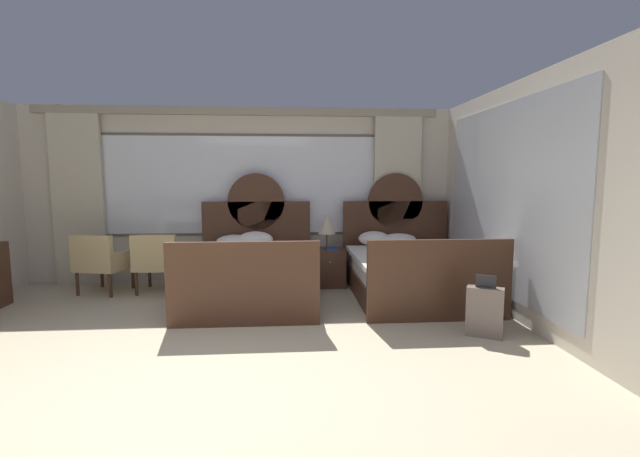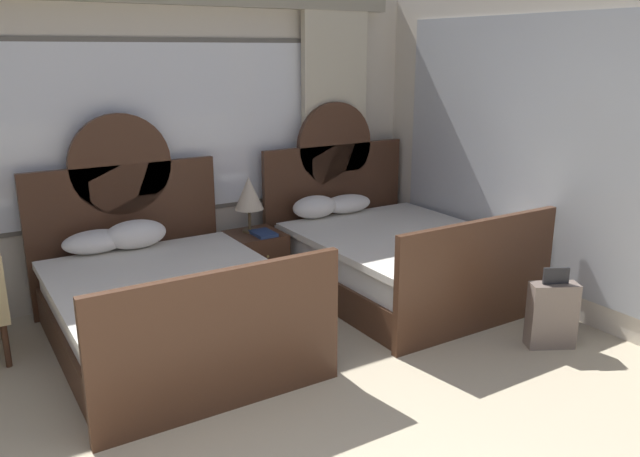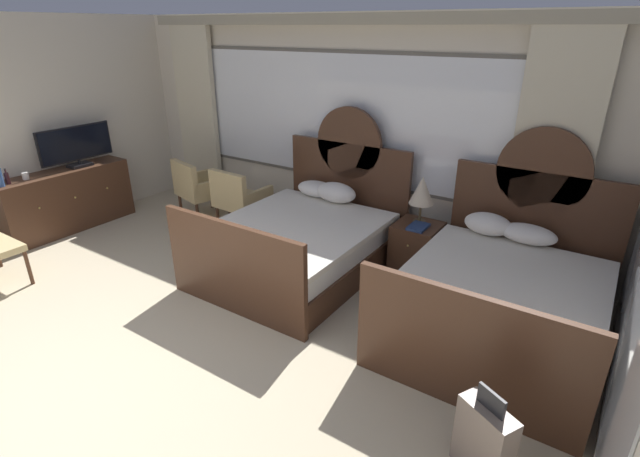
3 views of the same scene
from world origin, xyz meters
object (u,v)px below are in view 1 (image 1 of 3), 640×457
at_px(bed_near_mirror, 411,271).
at_px(nightstand_between_beds, 328,267).
at_px(suitcase_on_floor, 485,311).
at_px(table_lamp_on_nightstand, 327,224).
at_px(book_on_nightstand, 332,249).
at_px(bed_near_window, 252,273).
at_px(armchair_by_window_left, 158,260).
at_px(armchair_by_window_centre, 101,260).

distance_m(bed_near_mirror, nightstand_between_beds, 1.27).
distance_m(bed_near_mirror, suitcase_on_floor, 1.61).
bearing_deg(table_lamp_on_nightstand, bed_near_mirror, -33.54).
xyz_separation_m(book_on_nightstand, suitcase_on_floor, (1.35, -2.15, -0.32)).
relative_size(nightstand_between_beds, book_on_nightstand, 2.15).
xyz_separation_m(bed_near_window, table_lamp_on_nightstand, (1.07, 0.73, 0.57)).
bearing_deg(table_lamp_on_nightstand, nightstand_between_beds, -74.06).
height_order(book_on_nightstand, armchair_by_window_left, armchair_by_window_left).
bearing_deg(book_on_nightstand, armchair_by_window_left, -177.01).
xyz_separation_m(book_on_nightstand, armchair_by_window_centre, (-3.25, -0.13, -0.11)).
height_order(nightstand_between_beds, book_on_nightstand, book_on_nightstand).
relative_size(bed_near_window, bed_near_mirror, 1.00).
relative_size(bed_near_mirror, suitcase_on_floor, 3.37).
relative_size(book_on_nightstand, suitcase_on_floor, 0.41).
distance_m(table_lamp_on_nightstand, book_on_nightstand, 0.39).
xyz_separation_m(table_lamp_on_nightstand, armchair_by_window_centre, (-3.19, -0.29, -0.45)).
distance_m(armchair_by_window_left, armchair_by_window_centre, 0.78).
height_order(bed_near_window, table_lamp_on_nightstand, bed_near_window).
bearing_deg(suitcase_on_floor, bed_near_mirror, 100.98).
bearing_deg(armchair_by_window_left, book_on_nightstand, 2.99).
distance_m(table_lamp_on_nightstand, suitcase_on_floor, 2.79).
relative_size(bed_near_window, armchair_by_window_centre, 2.53).
distance_m(bed_near_mirror, armchair_by_window_left, 3.54).
relative_size(book_on_nightstand, armchair_by_window_left, 0.31).
height_order(bed_near_window, armchair_by_window_left, bed_near_window).
bearing_deg(armchair_by_window_centre, armchair_by_window_left, -0.17).
bearing_deg(table_lamp_on_nightstand, book_on_nightstand, -70.78).
distance_m(table_lamp_on_nightstand, armchair_by_window_centre, 3.23).
height_order(armchair_by_window_centre, suitcase_on_floor, armchair_by_window_centre).
bearing_deg(bed_near_window, table_lamp_on_nightstand, 34.18).
distance_m(table_lamp_on_nightstand, armchair_by_window_left, 2.47).
bearing_deg(bed_near_mirror, nightstand_between_beds, 148.53).
relative_size(bed_near_mirror, table_lamp_on_nightstand, 4.12).
distance_m(bed_near_window, table_lamp_on_nightstand, 1.42).
bearing_deg(book_on_nightstand, table_lamp_on_nightstand, 109.22).
relative_size(table_lamp_on_nightstand, armchair_by_window_left, 0.61).
bearing_deg(armchair_by_window_left, suitcase_on_floor, -27.89).
height_order(book_on_nightstand, suitcase_on_floor, suitcase_on_floor).
distance_m(nightstand_between_beds, suitcase_on_floor, 2.64).
bearing_deg(armchair_by_window_left, nightstand_between_beds, 5.28).
height_order(bed_near_mirror, suitcase_on_floor, bed_near_mirror).
height_order(bed_near_window, armchair_by_window_centre, bed_near_window).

